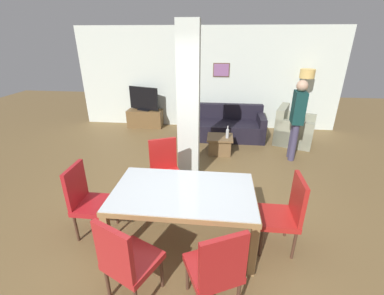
# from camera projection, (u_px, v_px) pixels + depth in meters

# --- Properties ---
(ground_plane) EXTENTS (18.00, 18.00, 0.00)m
(ground_plane) POSITION_uv_depth(u_px,v_px,m) (184.00, 238.00, 3.39)
(ground_plane) COLOR brown
(back_wall) EXTENTS (7.20, 0.09, 2.70)m
(back_wall) POSITION_uv_depth(u_px,v_px,m) (206.00, 79.00, 7.08)
(back_wall) COLOR silver
(back_wall) RESTS_ON ground_plane
(divider_pillar) EXTENTS (0.38, 0.29, 2.70)m
(divider_pillar) POSITION_uv_depth(u_px,v_px,m) (189.00, 105.00, 4.44)
(divider_pillar) COLOR silver
(divider_pillar) RESTS_ON ground_plane
(dining_table) EXTENTS (1.72, 1.02, 0.74)m
(dining_table) POSITION_uv_depth(u_px,v_px,m) (184.00, 200.00, 3.15)
(dining_table) COLOR olive
(dining_table) RESTS_ON ground_plane
(dining_chair_head_left) EXTENTS (0.46, 0.46, 0.98)m
(dining_chair_head_left) POSITION_uv_depth(u_px,v_px,m) (87.00, 198.00, 3.30)
(dining_chair_head_left) COLOR #AB1B21
(dining_chair_head_left) RESTS_ON ground_plane
(dining_chair_near_right) EXTENTS (0.61, 0.61, 0.98)m
(dining_chair_near_right) POSITION_uv_depth(u_px,v_px,m) (216.00, 267.00, 2.32)
(dining_chair_near_right) COLOR #AD1D1E
(dining_chair_near_right) RESTS_ON ground_plane
(dining_chair_head_right) EXTENTS (0.46, 0.46, 0.98)m
(dining_chair_head_right) POSITION_uv_depth(u_px,v_px,m) (285.00, 211.00, 3.05)
(dining_chair_head_right) COLOR #AD201C
(dining_chair_head_right) RESTS_ON ground_plane
(dining_chair_far_left) EXTENTS (0.61, 0.61, 0.98)m
(dining_chair_far_left) POSITION_uv_depth(u_px,v_px,m) (165.00, 168.00, 4.05)
(dining_chair_far_left) COLOR #B21C1B
(dining_chair_far_left) RESTS_ON ground_plane
(dining_chair_near_left) EXTENTS (0.61, 0.61, 0.98)m
(dining_chair_near_left) POSITION_uv_depth(u_px,v_px,m) (126.00, 259.00, 2.40)
(dining_chair_near_left) COLOR #B02224
(dining_chair_near_left) RESTS_ON ground_plane
(sofa) EXTENTS (2.13, 0.93, 0.80)m
(sofa) POSITION_uv_depth(u_px,v_px,m) (221.00, 127.00, 6.67)
(sofa) COLOR black
(sofa) RESTS_ON ground_plane
(armchair) EXTENTS (1.11, 1.15, 0.87)m
(armchair) POSITION_uv_depth(u_px,v_px,m) (292.00, 131.00, 6.32)
(armchair) COLOR gray
(armchair) RESTS_ON ground_plane
(coffee_table) EXTENTS (0.57, 0.53, 0.39)m
(coffee_table) POSITION_uv_depth(u_px,v_px,m) (220.00, 144.00, 5.78)
(coffee_table) COLOR brown
(coffee_table) RESTS_ON ground_plane
(bottle) EXTENTS (0.07, 0.07, 0.28)m
(bottle) POSITION_uv_depth(u_px,v_px,m) (227.00, 133.00, 5.59)
(bottle) COLOR #B2B7BC
(bottle) RESTS_ON coffee_table
(tv_stand) EXTENTS (0.99, 0.40, 0.49)m
(tv_stand) POSITION_uv_depth(u_px,v_px,m) (145.00, 118.00, 7.44)
(tv_stand) COLOR brown
(tv_stand) RESTS_ON ground_plane
(tv_screen) EXTENTS (0.88, 0.33, 0.66)m
(tv_screen) POSITION_uv_depth(u_px,v_px,m) (144.00, 99.00, 7.21)
(tv_screen) COLOR black
(tv_screen) RESTS_ON tv_stand
(floor_lamp) EXTENTS (0.36, 0.36, 1.69)m
(floor_lamp) POSITION_uv_depth(u_px,v_px,m) (306.00, 80.00, 6.47)
(floor_lamp) COLOR #B7B7BC
(floor_lamp) RESTS_ON ground_plane
(standing_person) EXTENTS (0.25, 0.40, 1.67)m
(standing_person) POSITION_uv_depth(u_px,v_px,m) (297.00, 116.00, 5.20)
(standing_person) COLOR #403B58
(standing_person) RESTS_ON ground_plane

